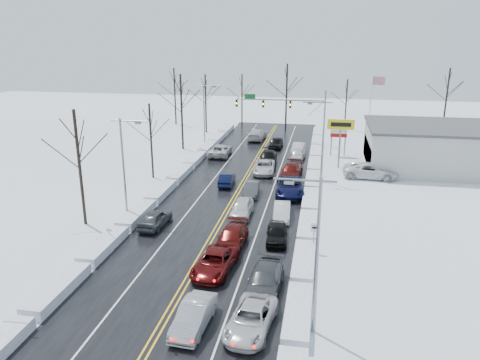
% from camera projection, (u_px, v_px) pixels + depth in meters
% --- Properties ---
extents(ground, '(160.00, 160.00, 0.00)m').
position_uv_depth(ground, '(229.00, 208.00, 44.41)').
color(ground, white).
rests_on(ground, ground).
extents(road_surface, '(14.00, 84.00, 0.01)m').
position_uv_depth(road_surface, '(233.00, 201.00, 46.29)').
color(road_surface, black).
rests_on(road_surface, ground).
extents(snow_bank_left, '(1.51, 72.00, 0.73)m').
position_uv_depth(snow_bank_left, '(160.00, 196.00, 47.59)').
color(snow_bank_left, white).
rests_on(snow_bank_left, ground).
extents(snow_bank_right, '(1.51, 72.00, 0.73)m').
position_uv_depth(snow_bank_right, '(310.00, 206.00, 44.99)').
color(snow_bank_right, white).
rests_on(snow_bank_right, ground).
extents(traffic_signal_mast, '(13.28, 0.39, 8.00)m').
position_uv_depth(traffic_signal_mast, '(290.00, 107.00, 68.44)').
color(traffic_signal_mast, slate).
rests_on(traffic_signal_mast, ground).
extents(tires_plus_sign, '(3.20, 0.34, 6.00)m').
position_uv_depth(tires_plus_sign, '(341.00, 128.00, 56.13)').
color(tires_plus_sign, slate).
rests_on(tires_plus_sign, ground).
extents(used_vehicles_sign, '(2.20, 0.22, 4.65)m').
position_uv_depth(used_vehicles_sign, '(339.00, 132.00, 62.26)').
color(used_vehicles_sign, slate).
rests_on(used_vehicles_sign, ground).
extents(speed_limit_sign, '(0.55, 0.09, 2.35)m').
position_uv_depth(speed_limit_sign, '(314.00, 232.00, 35.02)').
color(speed_limit_sign, slate).
rests_on(speed_limit_sign, ground).
extents(flagpole, '(1.87, 1.20, 10.00)m').
position_uv_depth(flagpole, '(371.00, 104.00, 68.19)').
color(flagpole, silver).
rests_on(flagpole, ground).
extents(dealership_building, '(20.40, 12.40, 5.30)m').
position_uv_depth(dealership_building, '(453.00, 148.00, 56.41)').
color(dealership_building, '#B3B2AD').
rests_on(dealership_building, ground).
extents(streetlight_se, '(3.20, 0.25, 9.00)m').
position_uv_depth(streetlight_se, '(314.00, 244.00, 24.51)').
color(streetlight_se, slate).
rests_on(streetlight_se, ground).
extents(streetlight_ne, '(3.20, 0.25, 9.00)m').
position_uv_depth(streetlight_ne, '(322.00, 135.00, 50.78)').
color(streetlight_ne, slate).
rests_on(streetlight_ne, ground).
extents(streetlight_sw, '(3.20, 0.25, 9.00)m').
position_uv_depth(streetlight_sw, '(125.00, 161.00, 40.48)').
color(streetlight_sw, slate).
rests_on(streetlight_sw, ground).
extents(streetlight_nw, '(3.20, 0.25, 9.00)m').
position_uv_depth(streetlight_nw, '(205.00, 110.00, 66.74)').
color(streetlight_nw, slate).
rests_on(streetlight_nw, ground).
extents(tree_left_b, '(4.00, 4.00, 10.00)m').
position_uv_depth(tree_left_b, '(77.00, 146.00, 38.64)').
color(tree_left_b, '#2D231C').
rests_on(tree_left_b, ground).
extents(tree_left_c, '(3.40, 3.40, 8.50)m').
position_uv_depth(tree_left_c, '(150.00, 127.00, 51.92)').
color(tree_left_c, '#2D231C').
rests_on(tree_left_c, ground).
extents(tree_left_d, '(4.20, 4.20, 10.50)m').
position_uv_depth(tree_left_d, '(181.00, 97.00, 64.75)').
color(tree_left_d, '#2D231C').
rests_on(tree_left_d, ground).
extents(tree_left_e, '(3.80, 3.80, 9.50)m').
position_uv_depth(tree_left_e, '(206.00, 92.00, 76.15)').
color(tree_left_e, '#2D231C').
rests_on(tree_left_e, ground).
extents(tree_far_a, '(4.00, 4.00, 10.00)m').
position_uv_depth(tree_far_a, '(174.00, 85.00, 82.90)').
color(tree_far_a, '#2D231C').
rests_on(tree_far_a, ground).
extents(tree_far_b, '(3.60, 3.60, 9.00)m').
position_uv_depth(tree_far_b, '(242.00, 90.00, 82.01)').
color(tree_far_b, '#2D231C').
rests_on(tree_far_b, ground).
extents(tree_far_c, '(4.40, 4.40, 11.00)m').
position_uv_depth(tree_far_c, '(287.00, 84.00, 78.35)').
color(tree_far_c, '#2D231C').
rests_on(tree_far_c, ground).
extents(tree_far_d, '(3.40, 3.40, 8.50)m').
position_uv_depth(tree_far_d, '(347.00, 95.00, 78.58)').
color(tree_far_d, '#2D231C').
rests_on(tree_far_d, ground).
extents(tree_far_e, '(4.20, 4.20, 10.50)m').
position_uv_depth(tree_far_e, '(448.00, 88.00, 75.90)').
color(tree_far_e, '#2D231C').
rests_on(tree_far_e, ground).
extents(queued_car_1, '(1.83, 4.54, 1.47)m').
position_uv_depth(queued_car_1, '(194.00, 327.00, 26.45)').
color(queued_car_1, '#A2A4AA').
rests_on(queued_car_1, ground).
extents(queued_car_2, '(2.80, 5.31, 1.42)m').
position_uv_depth(queued_car_2, '(215.00, 271.00, 32.60)').
color(queued_car_2, '#4E0A0B').
rests_on(queued_car_2, ground).
extents(queued_car_3, '(2.22, 5.12, 1.47)m').
position_uv_depth(queued_car_3, '(232.00, 246.00, 36.42)').
color(queued_car_3, '#490C09').
rests_on(queued_car_3, ground).
extents(queued_car_4, '(1.78, 4.39, 1.49)m').
position_uv_depth(queued_car_4, '(242.00, 216.00, 42.53)').
color(queued_car_4, silver).
rests_on(queued_car_4, ground).
extents(queued_car_5, '(1.69, 4.16, 1.34)m').
position_uv_depth(queued_car_5, '(252.00, 195.00, 47.92)').
color(queued_car_5, '#3F4244').
rests_on(queued_car_5, ground).
extents(queued_car_6, '(2.77, 5.39, 1.46)m').
position_uv_depth(queued_car_6, '(264.00, 173.00, 55.45)').
color(queued_car_6, silver).
rests_on(queued_car_6, ground).
extents(queued_car_7, '(2.57, 5.47, 1.54)m').
position_uv_depth(queued_car_7, '(268.00, 163.00, 59.55)').
color(queued_car_7, black).
rests_on(queued_car_7, ground).
extents(queued_car_8, '(1.97, 4.46, 1.49)m').
position_uv_depth(queued_car_8, '(276.00, 148.00, 67.49)').
color(queued_car_8, black).
rests_on(queued_car_8, ground).
extents(queued_car_10, '(2.78, 5.14, 1.37)m').
position_uv_depth(queued_car_10, '(251.00, 330.00, 26.22)').
color(queued_car_10, silver).
rests_on(queued_car_10, ground).
extents(queued_car_11, '(2.31, 5.26, 1.50)m').
position_uv_depth(queued_car_11, '(265.00, 290.00, 30.19)').
color(queued_car_11, '#3B3D40').
rests_on(queued_car_11, ground).
extents(queued_car_12, '(1.98, 4.22, 1.40)m').
position_uv_depth(queued_car_12, '(276.00, 241.00, 37.30)').
color(queued_car_12, black).
rests_on(queued_car_12, ground).
extents(queued_car_13, '(1.70, 4.22, 1.36)m').
position_uv_depth(queued_car_13, '(282.00, 218.00, 41.92)').
color(queued_car_13, white).
rests_on(queued_car_13, ground).
extents(queued_car_14, '(3.22, 6.26, 1.69)m').
position_uv_depth(queued_car_14, '(290.00, 194.00, 48.13)').
color(queued_car_14, black).
rests_on(queued_car_14, ground).
extents(queued_car_15, '(2.72, 5.64, 1.58)m').
position_uv_depth(queued_car_15, '(291.00, 178.00, 53.56)').
color(queued_car_15, '#480D09').
rests_on(queued_car_15, ground).
extents(queued_car_16, '(2.05, 4.27, 1.41)m').
position_uv_depth(queued_car_16, '(298.00, 160.00, 61.22)').
color(queued_car_16, silver).
rests_on(queued_car_16, ground).
extents(queued_car_17, '(1.80, 4.50, 1.46)m').
position_uv_depth(queued_car_17, '(298.00, 154.00, 64.28)').
color(queued_car_17, silver).
rests_on(queued_car_17, ground).
extents(oncoming_car_0, '(1.64, 4.11, 1.33)m').
position_uv_depth(oncoming_car_0, '(227.00, 185.00, 51.08)').
color(oncoming_car_0, black).
rests_on(oncoming_car_0, ground).
extents(oncoming_car_1, '(2.70, 5.66, 1.56)m').
position_uv_depth(oncoming_car_1, '(220.00, 156.00, 63.24)').
color(oncoming_car_1, silver).
rests_on(oncoming_car_1, ground).
extents(oncoming_car_2, '(2.62, 5.84, 1.66)m').
position_uv_depth(oncoming_car_2, '(257.00, 139.00, 72.80)').
color(oncoming_car_2, '#BBBBBD').
rests_on(oncoming_car_2, ground).
extents(oncoming_car_3, '(2.05, 4.46, 1.48)m').
position_uv_depth(oncoming_car_3, '(156.00, 226.00, 40.18)').
color(oncoming_car_3, '#434549').
rests_on(oncoming_car_3, ground).
extents(parked_car_0, '(6.36, 3.24, 1.72)m').
position_uv_depth(parked_car_0, '(370.00, 178.00, 53.59)').
color(parked_car_0, white).
rests_on(parked_car_0, ground).
extents(parked_car_1, '(2.47, 5.24, 1.48)m').
position_uv_depth(parked_car_1, '(392.00, 171.00, 56.31)').
color(parked_car_1, '#3B3D40').
rests_on(parked_car_1, ground).
extents(parked_car_2, '(1.65, 4.04, 1.37)m').
position_uv_depth(parked_car_2, '(372.00, 156.00, 63.27)').
color(parked_car_2, '#480910').
rests_on(parked_car_2, ground).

